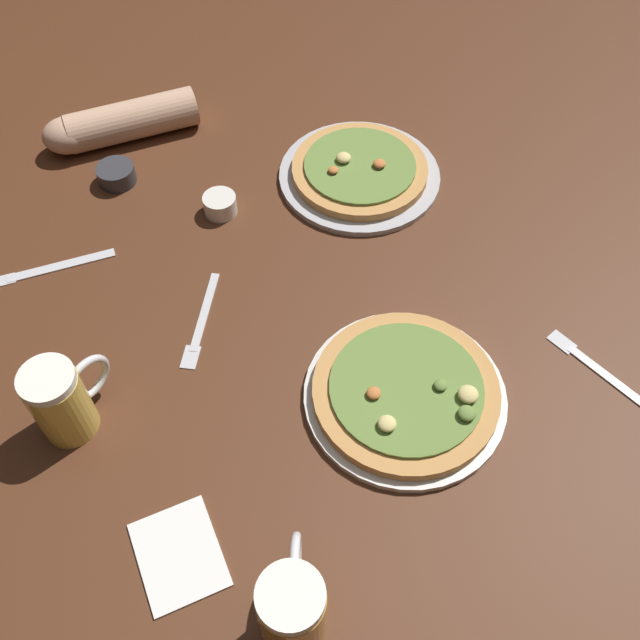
# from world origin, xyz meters

# --- Properties ---
(ground_plane) EXTENTS (2.40, 2.40, 0.03)m
(ground_plane) POSITION_xyz_m (0.00, 0.00, -0.01)
(ground_plane) COLOR #4C2816
(pizza_plate_near) EXTENTS (0.31, 0.31, 0.05)m
(pizza_plate_near) POSITION_xyz_m (0.09, -0.17, 0.02)
(pizza_plate_near) COLOR silver
(pizza_plate_near) RESTS_ON ground_plane
(pizza_plate_far) EXTENTS (0.31, 0.31, 0.05)m
(pizza_plate_far) POSITION_xyz_m (0.17, 0.32, 0.02)
(pizza_plate_far) COLOR #B2B2B7
(pizza_plate_far) RESTS_ON ground_plane
(beer_mug_dark) EXTENTS (0.08, 0.14, 0.17)m
(beer_mug_dark) POSITION_xyz_m (-0.16, -0.44, 0.08)
(beer_mug_dark) COLOR #B27A23
(beer_mug_dark) RESTS_ON ground_plane
(beer_mug_amber) EXTENTS (0.12, 0.10, 0.14)m
(beer_mug_amber) POSITION_xyz_m (-0.40, -0.07, 0.07)
(beer_mug_amber) COLOR gold
(beer_mug_amber) RESTS_ON ground_plane
(ramekin_sauce) EXTENTS (0.06, 0.06, 0.04)m
(ramekin_sauce) POSITION_xyz_m (-0.10, 0.31, 0.02)
(ramekin_sauce) COLOR silver
(ramekin_sauce) RESTS_ON ground_plane
(ramekin_butter) EXTENTS (0.07, 0.07, 0.03)m
(ramekin_butter) POSITION_xyz_m (-0.28, 0.44, 0.02)
(ramekin_butter) COLOR #333338
(ramekin_butter) RESTS_ON ground_plane
(napkin_folded) EXTENTS (0.12, 0.15, 0.01)m
(napkin_folded) POSITION_xyz_m (-0.29, -0.31, 0.00)
(napkin_folded) COLOR white
(napkin_folded) RESTS_ON ground_plane
(fork_left) EXTENTS (0.10, 0.19, 0.01)m
(fork_left) POSITION_xyz_m (-0.19, 0.06, 0.00)
(fork_left) COLOR silver
(fork_left) RESTS_ON ground_plane
(knife_right) EXTENTS (0.23, 0.03, 0.01)m
(knife_right) POSITION_xyz_m (-0.43, 0.25, 0.00)
(knife_right) COLOR silver
(knife_right) RESTS_ON ground_plane
(fork_spare) EXTENTS (0.12, 0.22, 0.01)m
(fork_spare) POSITION_xyz_m (0.41, -0.22, 0.00)
(fork_spare) COLOR silver
(fork_spare) RESTS_ON ground_plane
(diner_arm) EXTENTS (0.31, 0.10, 0.08)m
(diner_arm) POSITION_xyz_m (-0.26, 0.57, 0.04)
(diner_arm) COLOR tan
(diner_arm) RESTS_ON ground_plane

